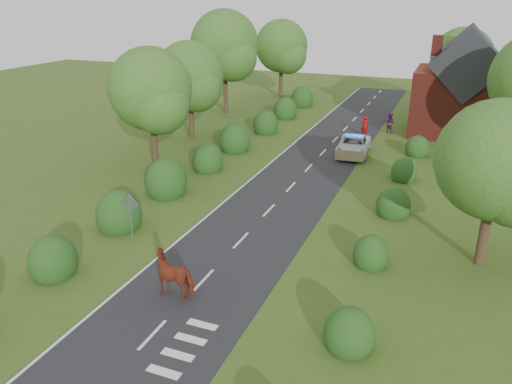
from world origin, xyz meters
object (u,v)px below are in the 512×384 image
at_px(police_van, 353,145).
at_px(pedestrian_red, 365,126).
at_px(pedestrian_purple, 390,123).
at_px(road_sign, 130,210).
at_px(cow, 176,276).

bearing_deg(police_van, pedestrian_red, 86.63).
bearing_deg(pedestrian_red, pedestrian_purple, -132.59).
relative_size(road_sign, cow, 1.13).
xyz_separation_m(police_van, pedestrian_purple, (1.66, 7.52, 0.20)).
xyz_separation_m(road_sign, cow, (4.44, -3.27, -0.86)).
distance_m(cow, pedestrian_purple, 29.63).
relative_size(pedestrian_red, pedestrian_purple, 1.00).
bearing_deg(pedestrian_purple, cow, 106.74).
height_order(cow, pedestrian_purple, pedestrian_purple).
relative_size(road_sign, pedestrian_purple, 1.41).
distance_m(cow, pedestrian_red, 27.34).
bearing_deg(cow, pedestrian_red, 172.75).
xyz_separation_m(road_sign, police_van, (7.22, 18.50, -0.96)).
relative_size(police_van, pedestrian_red, 2.93).
distance_m(cow, police_van, 21.95).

